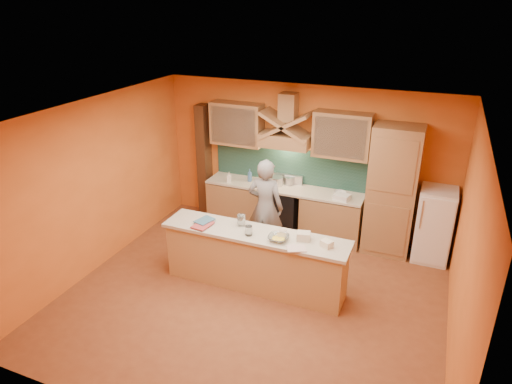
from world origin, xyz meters
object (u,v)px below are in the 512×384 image
at_px(fridge, 434,225).
at_px(mixing_bowl, 278,238).
at_px(stove, 283,209).
at_px(kitchen_scale, 282,234).
at_px(person, 265,207).

height_order(fridge, mixing_bowl, fridge).
bearing_deg(fridge, stove, 180.00).
distance_m(stove, fridge, 2.71).
xyz_separation_m(kitchen_scale, mixing_bowl, (-0.02, -0.11, -0.02)).
distance_m(stove, mixing_bowl, 2.15).
height_order(fridge, kitchen_scale, fridge).
height_order(person, mixing_bowl, person).
bearing_deg(fridge, mixing_bowl, -136.30).
bearing_deg(person, kitchen_scale, 121.77).
bearing_deg(person, fridge, -163.56).
height_order(stove, person, person).
relative_size(person, mixing_bowl, 5.81).
distance_m(stove, person, 0.96).
relative_size(kitchen_scale, mixing_bowl, 0.44).
height_order(stove, fridge, fridge).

